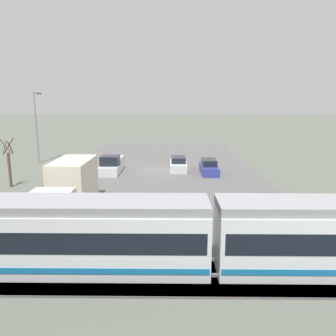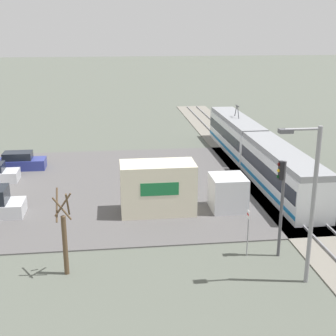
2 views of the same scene
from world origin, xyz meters
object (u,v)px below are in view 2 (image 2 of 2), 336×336
(box_truck, at_px, (175,189))
(traffic_light_pole, at_px, (281,196))
(light_rail_tram, at_px, (255,150))
(sedan_car_0, at_px, (18,162))
(no_parking_sign, at_px, (248,229))
(street_lamp_mid_block, at_px, (309,195))
(street_tree, at_px, (64,237))

(box_truck, height_order, traffic_light_pole, traffic_light_pole)
(light_rail_tram, distance_m, traffic_light_pole, 16.08)
(box_truck, bearing_deg, sedan_car_0, -132.63)
(no_parking_sign, bearing_deg, light_rail_tram, 161.57)
(light_rail_tram, height_order, box_truck, light_rail_tram)
(light_rail_tram, relative_size, sedan_car_0, 5.52)
(sedan_car_0, relative_size, no_parking_sign, 1.74)
(sedan_car_0, bearing_deg, box_truck, -132.63)
(street_lamp_mid_block, bearing_deg, no_parking_sign, -147.51)
(light_rail_tram, xyz_separation_m, no_parking_sign, (15.39, -5.13, -0.07))
(box_truck, xyz_separation_m, sedan_car_0, (-10.95, -11.90, -0.92))
(box_truck, distance_m, no_parking_sign, 7.14)
(no_parking_sign, bearing_deg, box_truck, -155.49)
(light_rail_tram, height_order, no_parking_sign, light_rail_tram)
(light_rail_tram, xyz_separation_m, box_truck, (8.89, -8.09, -0.02))
(box_truck, distance_m, traffic_light_pole, 8.30)
(sedan_car_0, distance_m, no_parking_sign, 22.94)
(traffic_light_pole, bearing_deg, street_tree, -87.08)
(street_lamp_mid_block, xyz_separation_m, no_parking_sign, (-2.92, -1.86, -2.85))
(traffic_light_pole, height_order, no_parking_sign, traffic_light_pole)
(light_rail_tram, distance_m, no_parking_sign, 16.22)
(sedan_car_0, bearing_deg, light_rail_tram, -95.90)
(box_truck, relative_size, traffic_light_pole, 1.55)
(sedan_car_0, xyz_separation_m, traffic_light_pole, (17.65, 16.46, 2.70))
(traffic_light_pole, height_order, street_tree, traffic_light_pole)
(light_rail_tram, xyz_separation_m, sedan_car_0, (-2.06, -19.99, -0.95))
(light_rail_tram, height_order, sedan_car_0, light_rail_tram)
(traffic_light_pole, bearing_deg, sedan_car_0, -137.01)
(light_rail_tram, relative_size, street_tree, 5.70)
(box_truck, xyz_separation_m, traffic_light_pole, (6.70, 4.56, 1.78))
(street_tree, height_order, no_parking_sign, street_tree)
(light_rail_tram, bearing_deg, traffic_light_pole, -12.76)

